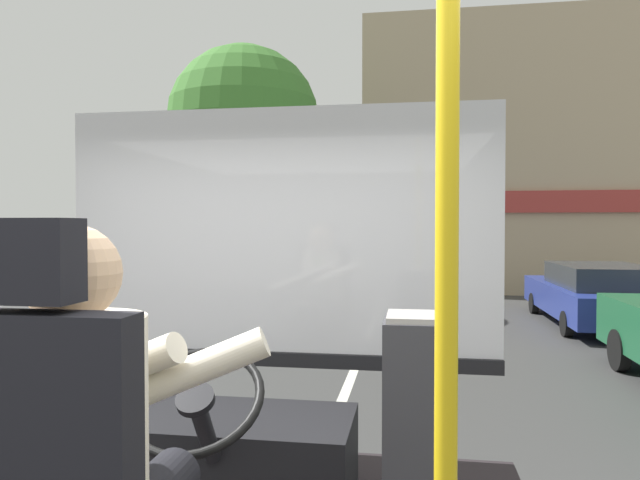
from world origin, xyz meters
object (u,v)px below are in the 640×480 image
at_px(bus_driver, 85,435).
at_px(steering_console, 232,456).
at_px(handrail_pole, 446,348).
at_px(fare_box, 416,447).
at_px(parked_car_blue, 598,294).

height_order(bus_driver, steering_console, bus_driver).
bearing_deg(handrail_pole, fare_box, 92.79).
xyz_separation_m(bus_driver, parked_car_blue, (4.40, 10.59, -0.80)).
distance_m(bus_driver, steering_console, 1.31).
distance_m(steering_console, fare_box, 0.96).
distance_m(bus_driver, handrail_pole, 0.94).
relative_size(handrail_pole, parked_car_blue, 0.47).
bearing_deg(parked_car_blue, bus_driver, -112.58).
height_order(fare_box, parked_car_blue, fare_box).
xyz_separation_m(handrail_pole, parked_car_blue, (3.53, 10.80, -1.10)).
xyz_separation_m(steering_console, parked_car_blue, (4.40, 9.39, -0.27)).
bearing_deg(parked_car_blue, fare_box, -110.02).
relative_size(steering_console, fare_box, 1.15).
height_order(handrail_pole, fare_box, handrail_pole).
xyz_separation_m(bus_driver, fare_box, (0.82, 0.77, -0.27)).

